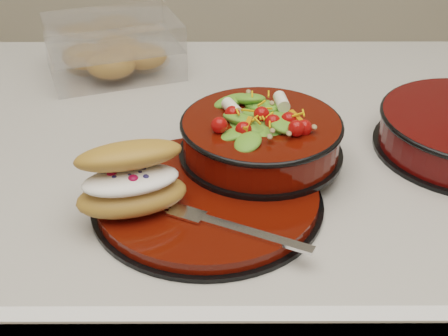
{
  "coord_description": "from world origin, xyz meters",
  "views": [
    {
      "loc": [
        0.02,
        -0.79,
        1.34
      ],
      "look_at": [
        0.03,
        -0.16,
        0.94
      ],
      "focal_mm": 50.0,
      "sensor_mm": 36.0,
      "label": 1
    }
  ],
  "objects_px": {
    "dinner_plate": "(208,198)",
    "pastry_box": "(114,49)",
    "fork": "(234,227)",
    "salad_bowl": "(261,131)",
    "croissant": "(131,179)"
  },
  "relations": [
    {
      "from": "fork",
      "to": "salad_bowl",
      "type": "bearing_deg",
      "value": 12.54
    },
    {
      "from": "dinner_plate",
      "to": "fork",
      "type": "height_order",
      "value": "fork"
    },
    {
      "from": "fork",
      "to": "pastry_box",
      "type": "xyz_separation_m",
      "value": [
        -0.2,
        0.47,
        0.02
      ]
    },
    {
      "from": "dinner_plate",
      "to": "pastry_box",
      "type": "distance_m",
      "value": 0.44
    },
    {
      "from": "croissant",
      "to": "pastry_box",
      "type": "bearing_deg",
      "value": 84.33
    },
    {
      "from": "croissant",
      "to": "salad_bowl",
      "type": "bearing_deg",
      "value": 19.92
    },
    {
      "from": "dinner_plate",
      "to": "croissant",
      "type": "xyz_separation_m",
      "value": [
        -0.09,
        -0.03,
        0.05
      ]
    },
    {
      "from": "dinner_plate",
      "to": "pastry_box",
      "type": "xyz_separation_m",
      "value": [
        -0.17,
        0.4,
        0.03
      ]
    },
    {
      "from": "croissant",
      "to": "pastry_box",
      "type": "relative_size",
      "value": 0.55
    },
    {
      "from": "fork",
      "to": "pastry_box",
      "type": "distance_m",
      "value": 0.52
    },
    {
      "from": "croissant",
      "to": "fork",
      "type": "distance_m",
      "value": 0.13
    },
    {
      "from": "fork",
      "to": "croissant",
      "type": "bearing_deg",
      "value": 94.59
    },
    {
      "from": "croissant",
      "to": "dinner_plate",
      "type": "bearing_deg",
      "value": 1.43
    },
    {
      "from": "salad_bowl",
      "to": "pastry_box",
      "type": "bearing_deg",
      "value": 127.0
    },
    {
      "from": "dinner_plate",
      "to": "croissant",
      "type": "height_order",
      "value": "croissant"
    }
  ]
}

